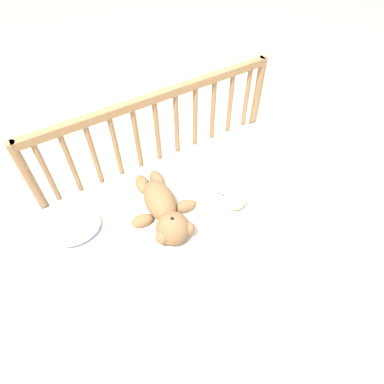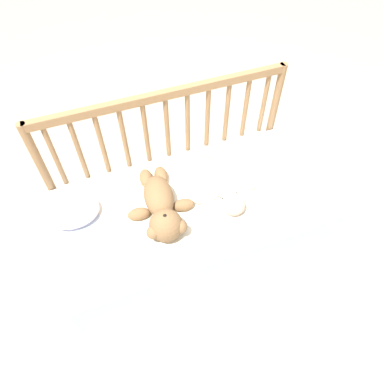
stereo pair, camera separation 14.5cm
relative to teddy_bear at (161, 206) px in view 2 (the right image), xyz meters
name	(u,v)px [view 2 (the right image)]	position (x,y,z in m)	size (l,w,h in m)	color
ground_plane	(193,254)	(0.15, 0.01, -0.51)	(12.00, 12.00, 0.00)	tan
crib_mattress	(193,231)	(0.15, 0.01, -0.29)	(1.16, 0.60, 0.46)	silver
crib_rail	(168,135)	(0.15, 0.33, 0.06)	(1.16, 0.04, 0.82)	#997047
blanket	(192,197)	(0.15, 0.04, -0.05)	(0.81, 0.50, 0.01)	silver
teddy_bear	(161,206)	(0.00, 0.00, 0.00)	(0.29, 0.42, 0.14)	olive
baby	(222,183)	(0.29, 0.03, -0.02)	(0.30, 0.40, 0.10)	white
small_pillow	(74,212)	(-0.34, 0.12, -0.03)	(0.21, 0.16, 0.06)	silver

